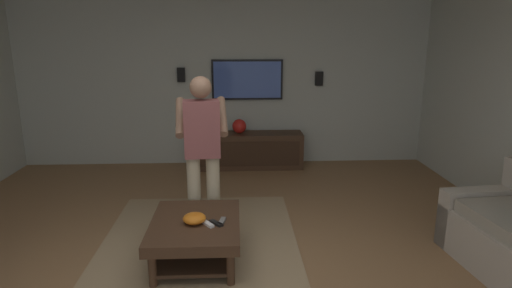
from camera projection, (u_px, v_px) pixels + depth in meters
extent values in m
plane|color=olive|center=(218.00, 285.00, 3.57)|extent=(8.62, 8.62, 0.00)
cube|color=#B2B7AD|center=(225.00, 78.00, 6.76)|extent=(0.10, 6.62, 2.75)
cube|color=#9E8460|center=(198.00, 250.00, 4.15)|extent=(2.70, 1.95, 0.01)
cube|color=#A89E8E|center=(481.00, 216.00, 4.22)|extent=(0.26, 0.85, 0.58)
cube|color=#422B1C|center=(195.00, 226.00, 3.87)|extent=(1.00, 0.80, 0.10)
cylinder|color=#422B1C|center=(231.00, 225.00, 4.34)|extent=(0.07, 0.07, 0.30)
cylinder|color=#422B1C|center=(168.00, 227.00, 4.31)|extent=(0.07, 0.07, 0.30)
cylinder|color=#422B1C|center=(231.00, 269.00, 3.53)|extent=(0.07, 0.07, 0.30)
cylinder|color=#422B1C|center=(153.00, 271.00, 3.50)|extent=(0.07, 0.07, 0.30)
cube|color=#382417|center=(196.00, 251.00, 3.93)|extent=(0.88, 0.68, 0.03)
cube|color=#422B1C|center=(248.00, 150.00, 6.73)|extent=(0.44, 1.70, 0.55)
cube|color=#352216|center=(249.00, 154.00, 6.51)|extent=(0.01, 1.56, 0.39)
cube|color=black|center=(247.00, 80.00, 6.69)|extent=(0.05, 1.11, 0.62)
cube|color=#425FB5|center=(247.00, 80.00, 6.67)|extent=(0.01, 1.05, 0.56)
cylinder|color=#C6B793|center=(213.00, 193.00, 4.51)|extent=(0.14, 0.14, 0.82)
cylinder|color=#C6B793|center=(194.00, 194.00, 4.48)|extent=(0.14, 0.14, 0.82)
cube|color=#8C4C4C|center=(202.00, 129.00, 4.32)|extent=(0.25, 0.38, 0.58)
sphere|color=#997056|center=(200.00, 87.00, 4.22)|extent=(0.22, 0.22, 0.22)
cylinder|color=#997056|center=(222.00, 116.00, 4.50)|extent=(0.48, 0.13, 0.37)
cylinder|color=#997056|center=(180.00, 117.00, 4.44)|extent=(0.48, 0.13, 0.37)
cube|color=white|center=(201.00, 122.00, 4.69)|extent=(0.04, 0.05, 0.16)
ellipsoid|color=orange|center=(194.00, 218.00, 3.80)|extent=(0.21, 0.21, 0.09)
cube|color=white|center=(208.00, 224.00, 3.77)|extent=(0.15, 0.12, 0.02)
cube|color=black|center=(216.00, 223.00, 3.78)|extent=(0.14, 0.13, 0.02)
cube|color=slate|center=(222.00, 221.00, 3.82)|extent=(0.16, 0.07, 0.02)
sphere|color=red|center=(239.00, 126.00, 6.64)|extent=(0.22, 0.22, 0.22)
cube|color=black|center=(319.00, 79.00, 6.75)|extent=(0.06, 0.12, 0.22)
cube|color=black|center=(181.00, 75.00, 6.63)|extent=(0.06, 0.12, 0.22)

